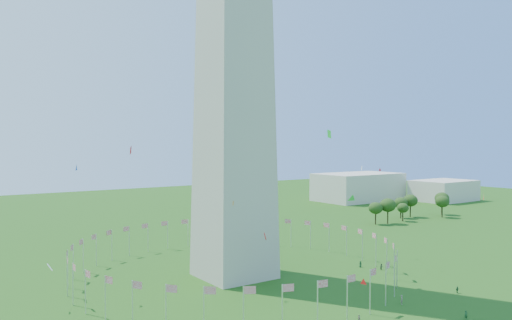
{
  "coord_description": "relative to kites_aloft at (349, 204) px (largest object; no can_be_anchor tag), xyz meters",
  "views": [
    {
      "loc": [
        -67.47,
        -56.77,
        34.14
      ],
      "look_at": [
        -3.67,
        35.0,
        30.23
      ],
      "focal_mm": 35.0,
      "sensor_mm": 36.0,
      "label": 1
    }
  ],
  "objects": [
    {
      "name": "flag_ring",
      "position": [
        -12.23,
        28.27,
        -16.04
      ],
      "size": [
        80.24,
        80.24,
        9.0
      ],
      "color": "silver",
      "rests_on": "ground"
    },
    {
      "name": "gov_building_east_a",
      "position": [
        137.77,
        128.27,
        -12.54
      ],
      "size": [
        50.0,
        30.0,
        16.0
      ],
      "primitive_type": "cube",
      "color": "beige",
      "rests_on": "ground"
    },
    {
      "name": "gov_building_east_b",
      "position": [
        177.77,
        98.27,
        -14.54
      ],
      "size": [
        35.0,
        25.0,
        12.0
      ],
      "primitive_type": "cube",
      "color": "beige",
      "rests_on": "ground"
    },
    {
      "name": "kites_aloft",
      "position": [
        0.0,
        0.0,
        0.0
      ],
      "size": [
        102.83,
        68.62,
        32.56
      ],
      "color": "green",
      "rests_on": "ground"
    },
    {
      "name": "tree_line_east",
      "position": [
        103.5,
        63.45,
        -15.62
      ],
      "size": [
        53.43,
        15.57,
        10.51
      ],
      "color": "#2D541C",
      "rests_on": "ground"
    }
  ]
}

